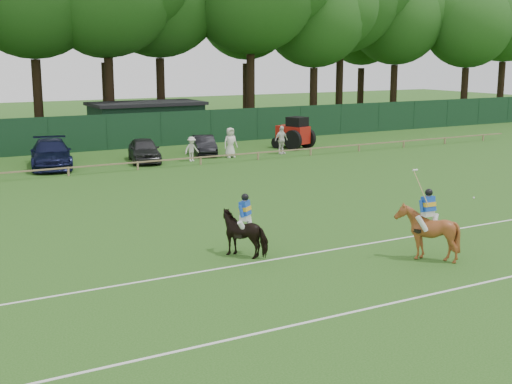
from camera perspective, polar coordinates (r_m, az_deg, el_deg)
ground at (r=23.83m, az=2.47°, el=-4.67°), size 160.00×160.00×0.00m
horse_dark at (r=22.79m, az=-0.91°, el=-3.44°), size 1.75×1.91×1.51m
horse_chestnut at (r=22.94m, az=14.05°, el=-3.27°), size 1.56×1.73×1.84m
sedan_navy at (r=42.15m, az=-16.71°, el=3.07°), size 3.35×5.98×1.64m
hatch_grey at (r=43.14m, az=-9.31°, el=3.48°), size 2.69×4.63×1.48m
estate_black at (r=45.83m, az=-4.37°, el=3.92°), size 2.39×4.06×1.26m
spectator_left at (r=42.97m, az=-5.38°, el=3.59°), size 1.08×0.74×1.54m
spectator_mid at (r=45.93m, az=2.12°, el=4.36°), size 1.18×0.68×1.89m
spectator_right at (r=44.37m, az=-2.14°, el=4.14°), size 0.96×0.63×1.95m
rider_dark at (r=22.62m, az=-0.89°, el=-1.74°), size 0.82×0.69×1.41m
rider_chestnut at (r=22.74m, az=14.16°, el=-1.32°), size 0.94×0.59×2.05m
polo_ball at (r=33.33m, az=17.69°, el=-0.46°), size 0.09×0.09×0.09m
pitch_lines at (r=21.06m, az=7.49°, el=-6.93°), size 60.00×5.10×0.01m
pitch_rail at (r=39.84m, az=-11.20°, el=2.33°), size 62.10×0.10×0.50m
perimeter_fence at (r=48.31m, az=-14.57°, el=4.71°), size 92.08×0.08×2.50m
utility_shed at (r=52.91m, az=-9.10°, el=5.81°), size 8.40×4.40×3.04m
tree_row at (r=56.65m, az=-14.62°, el=4.38°), size 96.00×12.00×21.00m
tractor at (r=48.66m, az=3.23°, el=4.89°), size 2.54×3.10×2.25m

